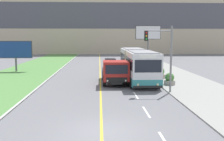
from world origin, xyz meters
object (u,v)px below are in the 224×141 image
at_px(planter_round_near, 170,80).
at_px(planter_round_third, 152,69).
at_px(traffic_light_mast, 163,50).
at_px(planter_round_second, 160,73).
at_px(billboard_large, 148,34).
at_px(billboard_small, 15,50).
at_px(city_bus, 137,64).
at_px(planter_round_far, 147,66).
at_px(dump_truck, 115,72).
at_px(car_distant, 110,64).

distance_m(planter_round_near, planter_round_third, 7.95).
height_order(traffic_light_mast, planter_round_second, traffic_light_mast).
bearing_deg(billboard_large, billboard_small, -153.84).
bearing_deg(city_bus, planter_round_far, 72.58).
height_order(city_bus, planter_round_far, city_bus).
bearing_deg(planter_round_second, dump_truck, -149.27).
xyz_separation_m(car_distant, planter_round_far, (4.99, -1.72, -0.09)).
xyz_separation_m(billboard_large, billboard_small, (-19.28, -9.47, -2.18)).
bearing_deg(car_distant, dump_truck, -90.23).
xyz_separation_m(city_bus, traffic_light_mast, (1.06, -7.02, 1.84)).
distance_m(dump_truck, planter_round_far, 12.08).
xyz_separation_m(city_bus, car_distant, (-2.48, 9.74, -0.94)).
relative_size(city_bus, traffic_light_mast, 2.41).
height_order(planter_round_near, planter_round_far, planter_round_far).
bearing_deg(billboard_large, planter_round_far, -101.32).
distance_m(billboard_large, planter_round_near, 21.03).
distance_m(billboard_large, planter_round_far, 9.78).
xyz_separation_m(car_distant, planter_round_second, (5.01, -9.67, -0.07)).
distance_m(city_bus, car_distant, 10.09).
relative_size(car_distant, traffic_light_mast, 0.79).
height_order(car_distant, billboard_large, billboard_large).
height_order(planter_round_second, planter_round_far, planter_round_second).
xyz_separation_m(dump_truck, car_distant, (0.05, 12.67, -0.51)).
xyz_separation_m(planter_round_second, planter_round_third, (-0.11, 3.97, -0.00)).
height_order(billboard_large, planter_round_third, billboard_large).
distance_m(dump_truck, planter_round_near, 5.18).
xyz_separation_m(planter_round_near, planter_round_second, (0.01, 3.97, 0.05)).
height_order(traffic_light_mast, planter_round_near, traffic_light_mast).
distance_m(planter_round_second, planter_round_third, 3.97).
distance_m(billboard_small, planter_round_far, 17.73).
bearing_deg(car_distant, billboard_small, -168.21).
xyz_separation_m(dump_truck, planter_round_near, (5.05, -0.97, -0.63)).
distance_m(city_bus, planter_round_near, 4.77).
bearing_deg(dump_truck, planter_round_second, 30.73).
relative_size(city_bus, planter_round_near, 11.61).
height_order(planter_round_near, planter_round_third, planter_round_third).
distance_m(city_bus, dump_truck, 3.90).
distance_m(car_distant, traffic_light_mast, 17.35).
bearing_deg(planter_round_near, car_distant, 110.14).
relative_size(car_distant, planter_round_third, 3.48).
relative_size(city_bus, car_distant, 3.03).
xyz_separation_m(city_bus, dump_truck, (-2.53, -2.94, -0.43)).
xyz_separation_m(city_bus, planter_round_second, (2.53, 0.07, -1.01)).
bearing_deg(planter_round_far, planter_round_second, -89.89).
relative_size(planter_round_near, planter_round_third, 0.91).
height_order(planter_round_third, planter_round_far, planter_round_third).
bearing_deg(traffic_light_mast, planter_round_near, 64.90).
bearing_deg(planter_round_near, planter_round_second, 89.90).
height_order(traffic_light_mast, planter_round_third, traffic_light_mast).
bearing_deg(planter_round_third, planter_round_second, -88.37).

